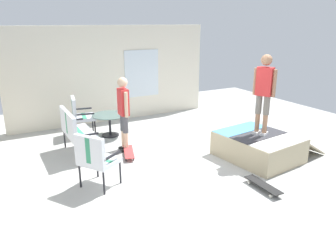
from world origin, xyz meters
TOP-DOWN VIEW (x-y plane):
  - ground_plane at (0.00, 0.00)m, footprint 12.00×12.00m
  - house_facade at (3.80, 0.49)m, footprint 0.23×6.00m
  - skate_ramp at (-0.54, -1.26)m, footprint 1.80×2.20m
  - patio_bench at (1.53, 2.20)m, footprint 1.25×0.56m
  - patio_chair_near_house at (2.81, 1.78)m, footprint 0.70×0.65m
  - patio_chair_by_wall at (-0.18, 2.25)m, footprint 0.82×0.80m
  - patio_table at (2.42, 1.10)m, footprint 0.90×0.90m
  - person_watching at (1.29, 1.13)m, footprint 0.48×0.25m
  - person_skater at (-0.51, -1.29)m, footprint 0.44×0.34m
  - skateboard_by_bench at (0.93, 1.19)m, footprint 0.82×0.44m
  - skateboard_spare at (-1.65, -0.33)m, footprint 0.81×0.22m

SIDE VIEW (x-z plane):
  - ground_plane at x=0.00m, z-range -0.10..0.00m
  - skateboard_by_bench at x=0.93m, z-range 0.03..0.14m
  - skateboard_spare at x=-1.65m, z-range 0.03..0.14m
  - skate_ramp at x=-0.54m, z-range 0.00..0.54m
  - patio_table at x=2.42m, z-range 0.12..0.69m
  - patio_chair_near_house at x=2.81m, z-range 0.10..1.12m
  - patio_chair_by_wall at x=-0.18m, z-range 0.10..1.12m
  - patio_bench at x=1.53m, z-range 0.11..1.13m
  - person_watching at x=1.29m, z-range 0.14..1.84m
  - house_facade at x=3.80m, z-range 0.00..2.76m
  - person_skater at x=-0.51m, z-range 0.68..2.37m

